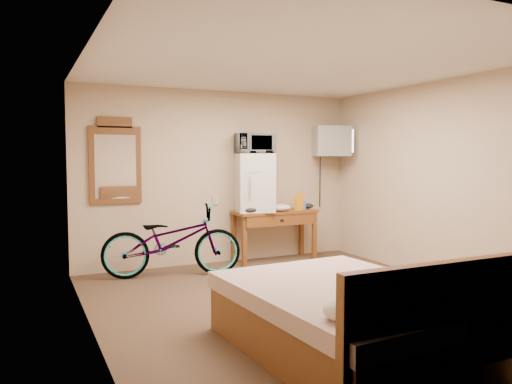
% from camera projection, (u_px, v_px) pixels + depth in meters
% --- Properties ---
extents(room, '(4.60, 4.64, 2.50)m').
position_uv_depth(room, '(300.00, 185.00, 5.21)').
color(room, brown).
rests_on(room, ground).
extents(desk, '(1.26, 0.51, 0.75)m').
position_uv_depth(desk, '(276.00, 220.00, 7.38)').
color(desk, brown).
rests_on(desk, floor).
extents(mini_fridge, '(0.61, 0.60, 0.84)m').
position_uv_depth(mini_fridge, '(255.00, 183.00, 7.24)').
color(mini_fridge, white).
rests_on(mini_fridge, desk).
extents(microwave, '(0.58, 0.44, 0.30)m').
position_uv_depth(microwave, '(255.00, 143.00, 7.20)').
color(microwave, white).
rests_on(microwave, mini_fridge).
extents(snack_bag, '(0.14, 0.10, 0.25)m').
position_uv_depth(snack_bag, '(299.00, 202.00, 7.49)').
color(snack_bag, orange).
rests_on(snack_bag, desk).
extents(blue_cup, '(0.08, 0.08, 0.13)m').
position_uv_depth(blue_cup, '(304.00, 205.00, 7.57)').
color(blue_cup, '#3E81D3').
rests_on(blue_cup, desk).
extents(cloth_cream, '(0.34, 0.26, 0.10)m').
position_uv_depth(cloth_cream, '(280.00, 208.00, 7.32)').
color(cloth_cream, silver).
rests_on(cloth_cream, desk).
extents(cloth_dark_a, '(0.26, 0.19, 0.10)m').
position_uv_depth(cloth_dark_a, '(251.00, 210.00, 7.07)').
color(cloth_dark_a, black).
rests_on(cloth_dark_a, desk).
extents(cloth_dark_b, '(0.17, 0.14, 0.08)m').
position_uv_depth(cloth_dark_b, '(308.00, 206.00, 7.73)').
color(cloth_dark_b, black).
rests_on(cloth_dark_b, desk).
extents(crt_television, '(0.64, 0.67, 0.46)m').
position_uv_depth(crt_television, '(331.00, 141.00, 7.74)').
color(crt_television, black).
rests_on(crt_television, room).
extents(wall_mirror, '(0.68, 0.04, 1.15)m').
position_uv_depth(wall_mirror, '(115.00, 162.00, 6.60)').
color(wall_mirror, brown).
rests_on(wall_mirror, room).
extents(bicycle, '(1.87, 0.99, 0.93)m').
position_uv_depth(bicycle, '(172.00, 241.00, 6.43)').
color(bicycle, black).
rests_on(bicycle, floor).
extents(bed, '(1.64, 2.11, 0.90)m').
position_uv_depth(bed, '(352.00, 317.00, 3.90)').
color(bed, brown).
rests_on(bed, floor).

